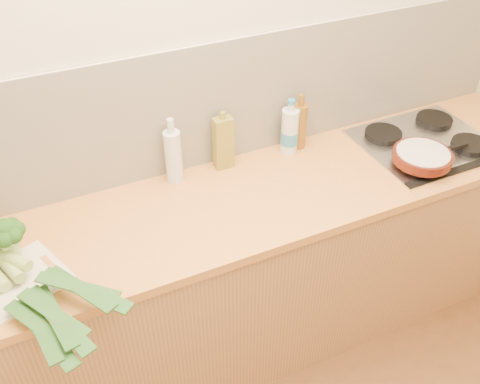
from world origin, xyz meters
name	(u,v)px	position (x,y,z in m)	size (l,w,h in m)	color
room_shell	(191,111)	(0.00, 1.49, 1.17)	(3.50, 3.50, 3.50)	beige
counter	(223,281)	(0.00, 1.20, 0.45)	(3.20, 0.62, 0.90)	#AA7346
gas_hob	(426,142)	(1.02, 1.20, 0.91)	(0.58, 0.50, 0.04)	silver
chopping_board	(10,286)	(-0.81, 1.10, 0.91)	(0.35, 0.26, 0.01)	beige
broccoli_right	(7,234)	(-0.77, 1.20, 1.04)	(0.12, 0.13, 0.19)	#9EC573
leek_front	(5,286)	(-0.82, 1.08, 0.93)	(0.28, 0.68, 0.04)	white
leek_mid	(23,281)	(-0.76, 1.05, 0.95)	(0.27, 0.62, 0.04)	white
leek_back	(34,268)	(-0.72, 1.08, 0.97)	(0.43, 0.52, 0.04)	white
skillet	(423,156)	(0.88, 1.06, 0.96)	(0.37, 0.25, 0.04)	#4A160C
oil_tin	(223,143)	(0.11, 1.43, 1.02)	(0.08, 0.05, 0.27)	olive
glass_bottle	(173,155)	(-0.11, 1.43, 1.02)	(0.07, 0.07, 0.29)	silver
amber_bottle	(299,125)	(0.48, 1.43, 1.01)	(0.06, 0.06, 0.26)	brown
water_bottle	(290,132)	(0.42, 1.42, 1.00)	(0.08, 0.08, 0.24)	silver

